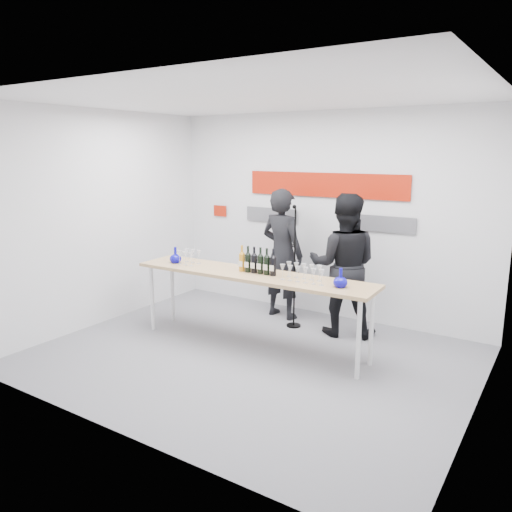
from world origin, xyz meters
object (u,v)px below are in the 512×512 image
(tasting_table, at_px, (252,279))
(presenter_left, at_px, (282,254))
(presenter_right, at_px, (343,265))
(mic_stand, at_px, (294,290))

(tasting_table, xyz_separation_m, presenter_left, (-0.26, 1.21, 0.07))
(presenter_right, bearing_deg, tasting_table, 32.50)
(tasting_table, distance_m, presenter_right, 1.29)
(tasting_table, xyz_separation_m, mic_stand, (0.11, 0.91, -0.35))
(mic_stand, bearing_deg, tasting_table, -109.82)
(presenter_left, xyz_separation_m, mic_stand, (0.37, -0.30, -0.43))
(tasting_table, bearing_deg, presenter_left, 100.63)
(presenter_left, relative_size, presenter_right, 1.00)
(presenter_right, bearing_deg, mic_stand, -10.57)
(tasting_table, xyz_separation_m, presenter_right, (0.78, 1.03, 0.07))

